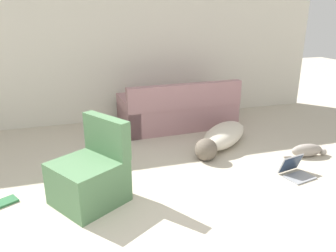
# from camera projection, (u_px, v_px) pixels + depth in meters

# --- Properties ---
(wall_back) EXTENTS (7.92, 0.06, 2.59)m
(wall_back) POSITION_uv_depth(u_px,v_px,m) (108.00, 47.00, 5.57)
(wall_back) COLOR beige
(wall_back) RESTS_ON ground_plane
(couch) EXTENTS (1.94, 0.98, 0.81)m
(couch) POSITION_uv_depth(u_px,v_px,m) (178.00, 111.00, 5.57)
(couch) COLOR #A3757A
(couch) RESTS_ON ground_plane
(dog) EXTENTS (1.32, 1.22, 0.30)m
(dog) POSITION_uv_depth(u_px,v_px,m) (222.00, 137.00, 4.75)
(dog) COLOR beige
(dog) RESTS_ON ground_plane
(cat) EXTENTS (0.62, 0.22, 0.18)m
(cat) POSITION_uv_depth(u_px,v_px,m) (308.00, 150.00, 4.44)
(cat) COLOR gray
(cat) RESTS_ON ground_plane
(laptop_open) EXTENTS (0.39, 0.38, 0.23)m
(laptop_open) POSITION_uv_depth(u_px,v_px,m) (294.00, 169.00, 3.93)
(laptop_open) COLOR gray
(laptop_open) RESTS_ON ground_plane
(book_green) EXTENTS (0.28, 0.25, 0.02)m
(book_green) POSITION_uv_depth(u_px,v_px,m) (5.00, 202.00, 3.37)
(book_green) COLOR #2D663D
(book_green) RESTS_ON ground_plane
(side_chair) EXTENTS (0.87, 0.86, 0.86)m
(side_chair) POSITION_uv_depth(u_px,v_px,m) (91.00, 175.00, 3.33)
(side_chair) COLOR #4C754C
(side_chair) RESTS_ON ground_plane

